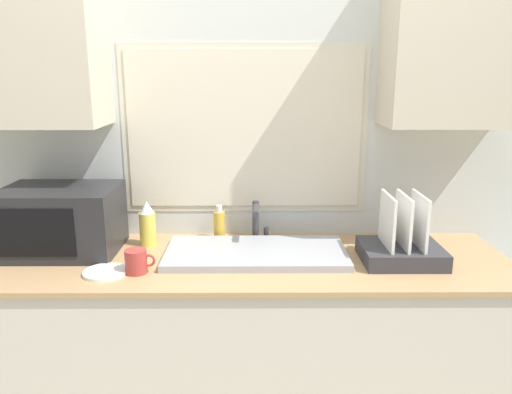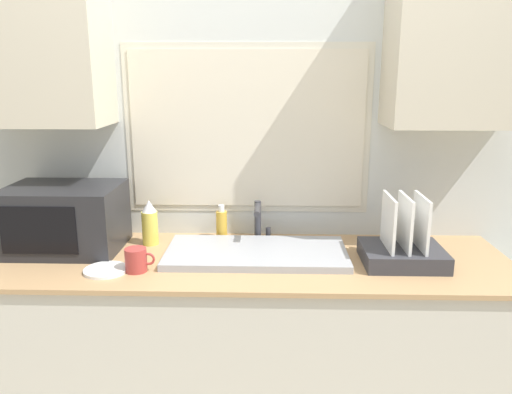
{
  "view_description": "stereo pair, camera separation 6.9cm",
  "coord_description": "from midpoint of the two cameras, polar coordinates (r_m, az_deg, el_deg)",
  "views": [
    {
      "loc": [
        0.04,
        -1.69,
        1.7
      ],
      "look_at": [
        0.05,
        0.3,
        1.2
      ],
      "focal_mm": 35.0,
      "sensor_mm": 36.0,
      "label": 1
    },
    {
      "loc": [
        0.11,
        -1.69,
        1.7
      ],
      "look_at": [
        0.05,
        0.3,
        1.2
      ],
      "focal_mm": 35.0,
      "sensor_mm": 36.0,
      "label": 2
    }
  ],
  "objects": [
    {
      "name": "faucet",
      "position": [
        2.33,
        -0.77,
        -2.4
      ],
      "size": [
        0.08,
        0.19,
        0.19
      ],
      "color": "#333338",
      "rests_on": "countertop"
    },
    {
      "name": "wall_back",
      "position": [
        2.36,
        -2.16,
        7.39
      ],
      "size": [
        6.0,
        0.38,
        2.6
      ],
      "color": "silver",
      "rests_on": "ground_plane"
    },
    {
      "name": "microwave",
      "position": [
        2.37,
        -22.16,
        -2.45
      ],
      "size": [
        0.49,
        0.37,
        0.29
      ],
      "color": "#232326",
      "rests_on": "countertop"
    },
    {
      "name": "spray_bottle",
      "position": [
        2.35,
        -13.13,
        -3.06
      ],
      "size": [
        0.07,
        0.07,
        0.21
      ],
      "color": "#D8CC4C",
      "rests_on": "countertop"
    },
    {
      "name": "mug_near_sink",
      "position": [
        2.06,
        -14.45,
        -7.15
      ],
      "size": [
        0.12,
        0.09,
        0.1
      ],
      "color": "#A53833",
      "rests_on": "countertop"
    },
    {
      "name": "sink_basin",
      "position": [
        2.18,
        -0.92,
        -6.4
      ],
      "size": [
        0.78,
        0.39,
        0.03
      ],
      "color": "#9EA0A5",
      "rests_on": "countertop"
    },
    {
      "name": "soap_bottle",
      "position": [
        2.39,
        -5.04,
        -3.12
      ],
      "size": [
        0.05,
        0.05,
        0.17
      ],
      "color": "gold",
      "rests_on": "countertop"
    },
    {
      "name": "small_plate",
      "position": [
        2.1,
        -17.75,
        -8.18
      ],
      "size": [
        0.18,
        0.18,
        0.01
      ],
      "color": "white",
      "rests_on": "countertop"
    },
    {
      "name": "countertop",
      "position": [
        2.37,
        -2.19,
        -17.41
      ],
      "size": [
        2.28,
        0.69,
        0.92
      ],
      "color": "beige",
      "rests_on": "ground_plane"
    },
    {
      "name": "dish_rack",
      "position": [
        2.18,
        15.41,
        -5.48
      ],
      "size": [
        0.33,
        0.28,
        0.29
      ],
      "color": "#333338",
      "rests_on": "countertop"
    }
  ]
}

